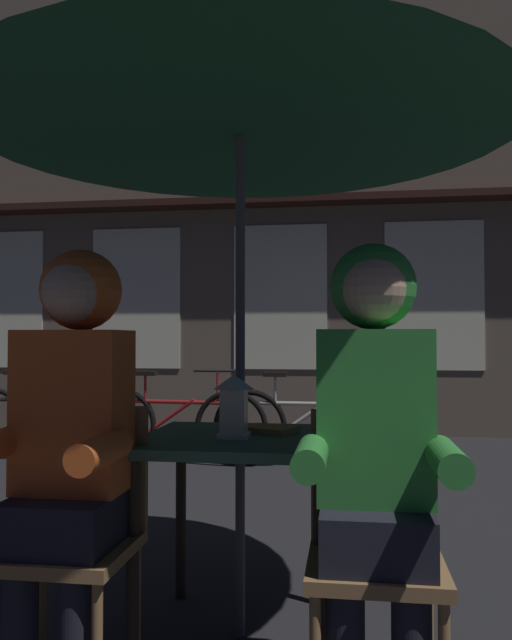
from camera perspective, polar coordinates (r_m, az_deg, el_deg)
ground_plane at (r=2.65m, az=-1.43°, el=-26.30°), size 60.00×60.00×0.00m
cafe_table at (r=2.45m, az=-1.42°, el=-12.60°), size 0.72×0.72×0.74m
patio_umbrella at (r=2.59m, az=-1.39°, el=19.97°), size 2.10×2.10×2.31m
lantern at (r=2.37m, az=-1.98°, el=-7.53°), size 0.11×0.11×0.23m
chair_left at (r=2.27m, az=-15.69°, el=-17.25°), size 0.40×0.40×0.87m
chair_right at (r=2.10m, az=10.53°, el=-18.64°), size 0.40×0.40×0.87m
person_left_hooded at (r=2.15m, az=-16.23°, el=-8.43°), size 0.45×0.56×1.40m
person_right_hooded at (r=1.97m, az=10.54°, el=-9.12°), size 0.45×0.56×1.40m
shopfront_building at (r=8.06m, az=2.39°, el=12.56°), size 10.00×0.93×6.20m
bicycle_nearest at (r=6.28m, az=-18.26°, el=-8.54°), size 1.67×0.31×0.84m
bicycle_second at (r=5.78m, az=-7.23°, el=-9.21°), size 1.68×0.16×0.84m
bicycle_third at (r=5.60m, az=4.62°, el=-9.47°), size 1.68×0.10×0.84m
book at (r=2.50m, az=1.18°, el=-9.73°), size 0.24×0.21×0.02m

